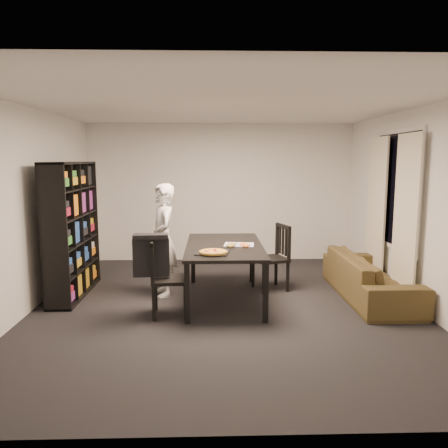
{
  "coord_description": "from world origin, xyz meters",
  "views": [
    {
      "loc": [
        -0.18,
        -5.57,
        1.93
      ],
      "look_at": [
        -0.0,
        0.38,
        1.05
      ],
      "focal_mm": 35.0,
      "sensor_mm": 36.0,
      "label": 1
    }
  ],
  "objects_px": {
    "pepperoni_pizza": "(213,252)",
    "dining_table": "(224,250)",
    "sofa": "(370,277)",
    "baking_tray": "(212,253)",
    "chair_right": "(276,253)",
    "person": "(163,240)",
    "bookshelf": "(72,229)",
    "chair_left": "(162,273)"
  },
  "relations": [
    {
      "from": "pepperoni_pizza",
      "to": "dining_table",
      "type": "bearing_deg",
      "value": 75.15
    },
    {
      "from": "sofa",
      "to": "dining_table",
      "type": "bearing_deg",
      "value": 91.04
    },
    {
      "from": "baking_tray",
      "to": "pepperoni_pizza",
      "type": "relative_size",
      "value": 1.14
    },
    {
      "from": "chair_right",
      "to": "person",
      "type": "xyz_separation_m",
      "value": [
        -1.65,
        -0.25,
        0.24
      ]
    },
    {
      "from": "bookshelf",
      "to": "sofa",
      "type": "height_order",
      "value": "bookshelf"
    },
    {
      "from": "chair_right",
      "to": "sofa",
      "type": "xyz_separation_m",
      "value": [
        1.27,
        -0.46,
        -0.25
      ]
    },
    {
      "from": "dining_table",
      "to": "pepperoni_pizza",
      "type": "bearing_deg",
      "value": -104.85
    },
    {
      "from": "person",
      "to": "pepperoni_pizza",
      "type": "height_order",
      "value": "person"
    },
    {
      "from": "dining_table",
      "to": "baking_tray",
      "type": "bearing_deg",
      "value": -107.33
    },
    {
      "from": "chair_right",
      "to": "baking_tray",
      "type": "relative_size",
      "value": 2.44
    },
    {
      "from": "bookshelf",
      "to": "chair_left",
      "type": "relative_size",
      "value": 1.98
    },
    {
      "from": "chair_right",
      "to": "sofa",
      "type": "height_order",
      "value": "chair_right"
    },
    {
      "from": "person",
      "to": "chair_right",
      "type": "bearing_deg",
      "value": 82.27
    },
    {
      "from": "chair_left",
      "to": "baking_tray",
      "type": "bearing_deg",
      "value": -88.75
    },
    {
      "from": "pepperoni_pizza",
      "to": "chair_left",
      "type": "bearing_deg",
      "value": -178.63
    },
    {
      "from": "bookshelf",
      "to": "person",
      "type": "bearing_deg",
      "value": -2.98
    },
    {
      "from": "chair_right",
      "to": "sofa",
      "type": "bearing_deg",
      "value": 52.2
    },
    {
      "from": "person",
      "to": "baking_tray",
      "type": "distance_m",
      "value": 1.05
    },
    {
      "from": "bookshelf",
      "to": "dining_table",
      "type": "xyz_separation_m",
      "value": [
        2.15,
        -0.32,
        -0.24
      ]
    },
    {
      "from": "baking_tray",
      "to": "pepperoni_pizza",
      "type": "bearing_deg",
      "value": -73.3
    },
    {
      "from": "chair_right",
      "to": "pepperoni_pizza",
      "type": "xyz_separation_m",
      "value": [
        -0.94,
        -1.07,
        0.25
      ]
    },
    {
      "from": "baking_tray",
      "to": "pepperoni_pizza",
      "type": "height_order",
      "value": "pepperoni_pizza"
    },
    {
      "from": "bookshelf",
      "to": "chair_left",
      "type": "xyz_separation_m",
      "value": [
        1.37,
        -0.91,
        -0.4
      ]
    },
    {
      "from": "dining_table",
      "to": "pepperoni_pizza",
      "type": "xyz_separation_m",
      "value": [
        -0.15,
        -0.58,
        0.1
      ]
    },
    {
      "from": "bookshelf",
      "to": "pepperoni_pizza",
      "type": "relative_size",
      "value": 5.43
    },
    {
      "from": "baking_tray",
      "to": "chair_left",
      "type": "bearing_deg",
      "value": -174.54
    },
    {
      "from": "chair_left",
      "to": "pepperoni_pizza",
      "type": "height_order",
      "value": "chair_left"
    },
    {
      "from": "chair_right",
      "to": "pepperoni_pizza",
      "type": "relative_size",
      "value": 2.79
    },
    {
      "from": "dining_table",
      "to": "person",
      "type": "xyz_separation_m",
      "value": [
        -0.86,
        0.25,
        0.09
      ]
    },
    {
      "from": "chair_left",
      "to": "chair_right",
      "type": "xyz_separation_m",
      "value": [
        1.58,
        1.09,
        0.01
      ]
    },
    {
      "from": "dining_table",
      "to": "person",
      "type": "height_order",
      "value": "person"
    },
    {
      "from": "dining_table",
      "to": "chair_left",
      "type": "xyz_separation_m",
      "value": [
        -0.79,
        -0.59,
        -0.16
      ]
    },
    {
      "from": "dining_table",
      "to": "baking_tray",
      "type": "xyz_separation_m",
      "value": [
        -0.17,
        -0.53,
        0.07
      ]
    },
    {
      "from": "dining_table",
      "to": "baking_tray",
      "type": "height_order",
      "value": "baking_tray"
    },
    {
      "from": "baking_tray",
      "to": "chair_right",
      "type": "bearing_deg",
      "value": 47.09
    },
    {
      "from": "bookshelf",
      "to": "baking_tray",
      "type": "height_order",
      "value": "bookshelf"
    },
    {
      "from": "chair_left",
      "to": "chair_right",
      "type": "relative_size",
      "value": 0.98
    },
    {
      "from": "chair_right",
      "to": "dining_table",
      "type": "bearing_deg",
      "value": -75.61
    },
    {
      "from": "bookshelf",
      "to": "dining_table",
      "type": "bearing_deg",
      "value": -8.36
    },
    {
      "from": "person",
      "to": "pepperoni_pizza",
      "type": "bearing_deg",
      "value": 24.44
    },
    {
      "from": "bookshelf",
      "to": "chair_left",
      "type": "distance_m",
      "value": 1.69
    },
    {
      "from": "sofa",
      "to": "chair_left",
      "type": "bearing_deg",
      "value": 102.45
    }
  ]
}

